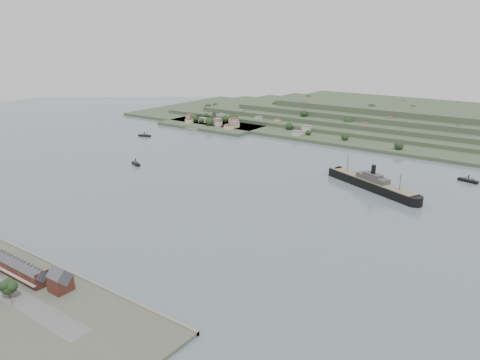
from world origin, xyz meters
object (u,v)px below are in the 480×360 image
Objects in this scene: steamship at (368,182)px; tugboat at (136,163)px; fig_tree at (8,287)px; gabled_building at (60,280)px; terrace_row at (15,266)px.

steamship reaches higher than tugboat.
tugboat is 259.99m from fig_tree.
gabled_building is at bearing 52.08° from fig_tree.
fig_tree is at bearing -35.91° from terrace_row.
terrace_row is at bearing -110.83° from steamship.
fig_tree reaches higher than tugboat.
terrace_row is 3.95× the size of gabled_building.
tugboat is (-121.96, 200.50, -5.15)m from terrace_row.
gabled_building is (37.50, 4.02, 1.34)m from terrace_row.
terrace_row reaches higher than fig_tree.
gabled_building is 274.93m from steamship.
steamship is 9.77× the size of fig_tree.
terrace_row is 234.73m from tugboat.
terrace_row is at bearing -173.88° from gabled_building.
gabled_building is 25.27m from fig_tree.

